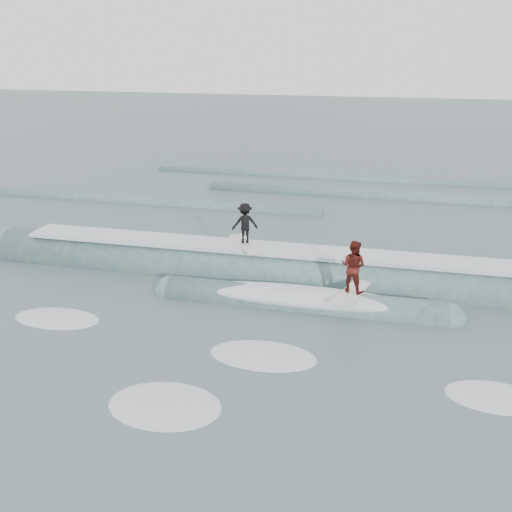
# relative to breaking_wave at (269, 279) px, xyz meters

# --- Properties ---
(ground) EXTENTS (160.00, 160.00, 0.00)m
(ground) POSITION_rel_breaking_wave_xyz_m (-0.32, -5.44, -0.05)
(ground) COLOR #3A4F54
(ground) RESTS_ON ground
(breaking_wave) EXTENTS (22.46, 3.81, 2.06)m
(breaking_wave) POSITION_rel_breaking_wave_xyz_m (0.00, 0.00, 0.00)
(breaking_wave) COLOR #385B5E
(breaking_wave) RESTS_ON ground
(surfer_black) EXTENTS (1.58, 1.96, 1.55)m
(surfer_black) POSITION_rel_breaking_wave_xyz_m (-0.96, 0.39, 1.78)
(surfer_black) COLOR silver
(surfer_black) RESTS_ON ground
(surfer_red) EXTENTS (1.09, 2.07, 1.76)m
(surfer_red) POSITION_rel_breaking_wave_xyz_m (3.04, -1.81, 1.35)
(surfer_red) COLOR silver
(surfer_red) RESTS_ON ground
(whitewater) EXTENTS (15.00, 5.01, 0.10)m
(whitewater) POSITION_rel_breaking_wave_xyz_m (1.13, -5.82, -0.05)
(whitewater) COLOR white
(whitewater) RESTS_ON ground
(far_swells) EXTENTS (37.05, 8.65, 0.80)m
(far_swells) POSITION_rel_breaking_wave_xyz_m (-1.22, 12.21, -0.05)
(far_swells) COLOR #385B5E
(far_swells) RESTS_ON ground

